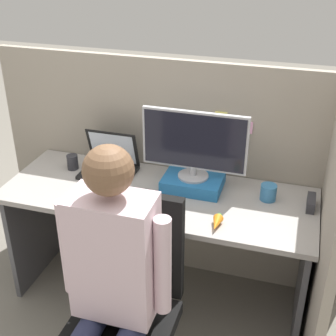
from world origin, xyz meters
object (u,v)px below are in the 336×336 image
object	(u,v)px
carrot_toy	(216,223)
monitor	(194,143)
coffee_mug	(268,192)
paper_box	(193,182)
pen_cup	(73,162)
stapler	(311,203)
laptop	(110,165)
person	(110,279)
office_chair	(127,302)

from	to	relation	value
carrot_toy	monitor	bearing A→B (deg)	120.61
monitor	carrot_toy	xyz separation A→B (m)	(0.20, -0.34, -0.24)
coffee_mug	paper_box	bearing A→B (deg)	179.16
carrot_toy	pen_cup	xyz separation A→B (m)	(-0.94, 0.35, 0.02)
paper_box	stapler	size ratio (longest dim) A/B	2.35
laptop	coffee_mug	xyz separation A→B (m)	(0.92, -0.04, -0.01)
carrot_toy	pen_cup	bearing A→B (deg)	159.81
paper_box	laptop	distance (m)	0.51
paper_box	monitor	xyz separation A→B (m)	(0.00, 0.00, 0.23)
carrot_toy	person	xyz separation A→B (m)	(-0.32, -0.52, 0.01)
carrot_toy	pen_cup	size ratio (longest dim) A/B	1.41
laptop	office_chair	distance (m)	0.88
carrot_toy	coffee_mug	world-z (taller)	coffee_mug
paper_box	pen_cup	bearing A→B (deg)	179.55
laptop	stapler	xyz separation A→B (m)	(1.14, -0.05, -0.02)
stapler	monitor	bearing A→B (deg)	177.75
person	pen_cup	world-z (taller)	person
paper_box	carrot_toy	distance (m)	0.40
stapler	carrot_toy	world-z (taller)	stapler
monitor	coffee_mug	world-z (taller)	monitor
office_chair	stapler	bearing A→B (deg)	42.48
person	coffee_mug	bearing A→B (deg)	58.18
pen_cup	monitor	bearing A→B (deg)	-0.23
paper_box	laptop	bearing A→B (deg)	176.42
laptop	office_chair	world-z (taller)	office_chair
paper_box	person	bearing A→B (deg)	-98.03
monitor	laptop	world-z (taller)	monitor
monitor	office_chair	bearing A→B (deg)	-99.71
monitor	stapler	bearing A→B (deg)	-2.25
carrot_toy	office_chair	xyz separation A→B (m)	(-0.32, -0.37, -0.25)
laptop	paper_box	bearing A→B (deg)	-3.58
laptop	carrot_toy	xyz separation A→B (m)	(0.71, -0.37, -0.02)
stapler	carrot_toy	distance (m)	0.53
monitor	pen_cup	xyz separation A→B (m)	(-0.74, 0.00, -0.22)
office_chair	monitor	bearing A→B (deg)	80.29
monitor	stapler	world-z (taller)	monitor
coffee_mug	laptop	bearing A→B (deg)	177.64
carrot_toy	pen_cup	world-z (taller)	pen_cup
stapler	pen_cup	xyz separation A→B (m)	(-1.37, 0.03, 0.02)
paper_box	carrot_toy	xyz separation A→B (m)	(0.20, -0.34, -0.01)
stapler	coffee_mug	xyz separation A→B (m)	(-0.22, 0.02, 0.01)
office_chair	pen_cup	distance (m)	0.98
office_chair	laptop	bearing A→B (deg)	117.58
paper_box	office_chair	bearing A→B (deg)	-99.74
laptop	coffee_mug	world-z (taller)	laptop
paper_box	laptop	xyz separation A→B (m)	(-0.51, 0.03, 0.01)
paper_box	pen_cup	distance (m)	0.74
paper_box	office_chair	world-z (taller)	office_chair
monitor	stapler	size ratio (longest dim) A/B	4.16
monitor	carrot_toy	world-z (taller)	monitor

